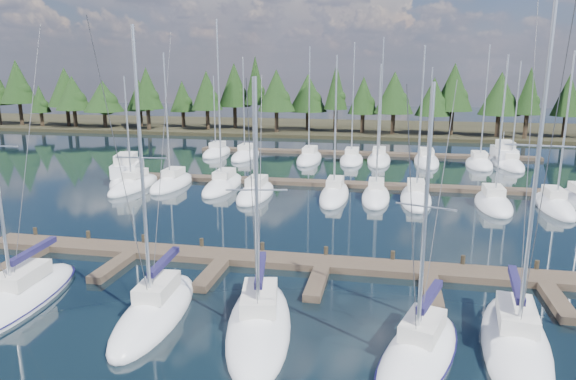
% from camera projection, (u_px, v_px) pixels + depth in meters
% --- Properties ---
extents(ground, '(260.00, 260.00, 0.00)m').
position_uv_depth(ground, '(342.00, 213.00, 41.92)').
color(ground, black).
rests_on(ground, ground).
extents(far_shore, '(220.00, 30.00, 0.60)m').
position_uv_depth(far_shore, '(371.00, 129.00, 99.15)').
color(far_shore, black).
rests_on(far_shore, ground).
extents(main_dock, '(44.00, 6.13, 0.90)m').
position_uv_depth(main_dock, '(322.00, 267.00, 29.79)').
color(main_dock, '#4C3E2F').
rests_on(main_dock, ground).
extents(back_docks, '(50.00, 21.80, 0.40)m').
position_uv_depth(back_docks, '(358.00, 167.00, 60.57)').
color(back_docks, '#4C3E2F').
rests_on(back_docks, ground).
extents(front_sailboat_1, '(3.57, 9.68, 14.55)m').
position_uv_depth(front_sailboat_1, '(19.00, 298.00, 25.58)').
color(front_sailboat_1, white).
rests_on(front_sailboat_1, ground).
extents(front_sailboat_2, '(3.12, 8.65, 14.00)m').
position_uv_depth(front_sailboat_2, '(155.00, 311.00, 24.17)').
color(front_sailboat_2, white).
rests_on(front_sailboat_2, ground).
extents(front_sailboat_3, '(4.60, 9.91, 11.95)m').
position_uv_depth(front_sailboat_3, '(259.00, 324.00, 23.01)').
color(front_sailboat_3, white).
rests_on(front_sailboat_3, ground).
extents(front_sailboat_4, '(4.90, 8.36, 11.80)m').
position_uv_depth(front_sailboat_4, '(419.00, 354.00, 20.60)').
color(front_sailboat_4, white).
rests_on(front_sailboat_4, ground).
extents(front_sailboat_5, '(3.76, 9.56, 15.69)m').
position_uv_depth(front_sailboat_5, '(515.00, 342.00, 21.45)').
color(front_sailboat_5, white).
rests_on(front_sailboat_5, ground).
extents(back_sailboat_rows, '(43.84, 30.60, 16.73)m').
position_uv_depth(back_sailboat_rows, '(352.00, 174.00, 56.07)').
color(back_sailboat_rows, white).
rests_on(back_sailboat_rows, ground).
extents(motor_yacht_left, '(6.02, 10.36, 4.92)m').
position_uv_depth(motor_yacht_left, '(128.00, 176.00, 53.57)').
color(motor_yacht_left, white).
rests_on(motor_yacht_left, ground).
extents(motor_yacht_right, '(3.18, 9.46, 4.73)m').
position_uv_depth(motor_yacht_right, '(503.00, 159.00, 63.88)').
color(motor_yacht_right, white).
rests_on(motor_yacht_right, ground).
extents(tree_line, '(184.76, 11.58, 13.34)m').
position_uv_depth(tree_line, '(356.00, 94.00, 88.72)').
color(tree_line, black).
rests_on(tree_line, far_shore).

